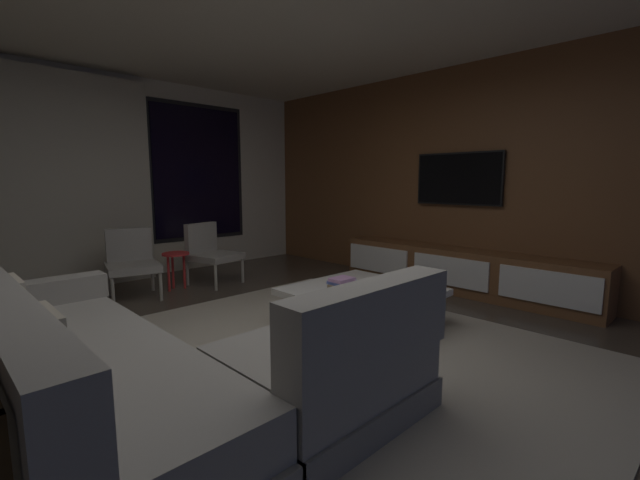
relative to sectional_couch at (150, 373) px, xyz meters
name	(u,v)px	position (x,y,z in m)	size (l,w,h in m)	color
floor	(285,364)	(0.99, 0.07, -0.29)	(9.20, 9.20, 0.00)	#473D33
back_wall_with_window	(101,179)	(0.93, 3.68, 1.05)	(6.60, 0.30, 2.70)	beige
media_wall	(482,179)	(4.05, 0.07, 1.06)	(0.12, 7.80, 2.70)	brown
area_rug	(329,354)	(1.34, -0.03, -0.28)	(3.20, 3.80, 0.01)	#ADA391
sectional_couch	(150,373)	(0.00, 0.00, 0.00)	(1.98, 2.50, 0.82)	gray
coffee_table	(362,307)	(1.99, 0.18, -0.10)	(1.16, 1.16, 0.36)	#382511
book_stack_on_coffee_table	(342,282)	(1.91, 0.35, 0.11)	(0.25, 0.19, 0.09)	#806B4C
accent_chair_near_window	(210,250)	(1.87, 2.64, 0.14)	(0.66, 0.67, 0.78)	#B2ADA0
accent_chair_by_curtain	(132,260)	(0.89, 2.68, 0.14)	(0.65, 0.67, 0.78)	#B2ADA0
side_stool	(176,260)	(1.39, 2.63, 0.08)	(0.32, 0.32, 0.46)	red
media_console	(462,272)	(3.76, 0.12, -0.04)	(0.46, 3.10, 0.52)	brown
mounted_tv	(458,179)	(3.95, 0.32, 1.06)	(0.05, 1.09, 0.63)	black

